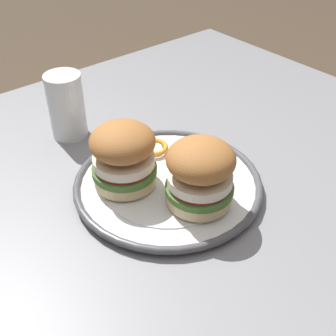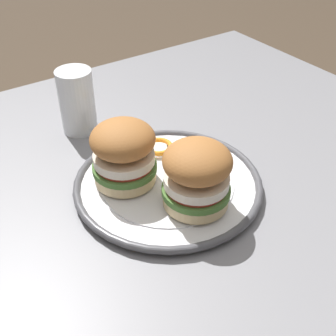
{
  "view_description": "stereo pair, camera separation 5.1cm",
  "coord_description": "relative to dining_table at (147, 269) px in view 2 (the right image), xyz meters",
  "views": [
    {
      "loc": [
        0.26,
        0.35,
        1.19
      ],
      "look_at": [
        -0.08,
        -0.05,
        0.78
      ],
      "focal_mm": 46.52,
      "sensor_mm": 36.0,
      "label": 1
    },
    {
      "loc": [
        0.22,
        0.38,
        1.19
      ],
      "look_at": [
        -0.08,
        -0.05,
        0.78
      ],
      "focal_mm": 46.52,
      "sensor_mm": 36.0,
      "label": 2
    }
  ],
  "objects": [
    {
      "name": "sandwich_half_left",
      "position": [
        -0.08,
        0.01,
        0.16
      ],
      "size": [
        0.13,
        0.13,
        0.1
      ],
      "color": "beige",
      "rests_on": "dinner_plate"
    },
    {
      "name": "dinner_plate",
      "position": [
        -0.08,
        -0.05,
        0.1
      ],
      "size": [
        0.29,
        0.29,
        0.02
      ],
      "color": "white",
      "rests_on": "dining_table"
    },
    {
      "name": "dining_table",
      "position": [
        0.0,
        0.0,
        0.0
      ],
      "size": [
        1.26,
        1.06,
        0.74
      ],
      "color": "gray",
      "rests_on": "ground"
    },
    {
      "name": "sandwich_half_right",
      "position": [
        -0.02,
        -0.09,
        0.16
      ],
      "size": [
        0.12,
        0.12,
        0.1
      ],
      "color": "beige",
      "rests_on": "dinner_plate"
    },
    {
      "name": "drinking_glass",
      "position": [
        -0.04,
        -0.29,
        0.14
      ],
      "size": [
        0.06,
        0.06,
        0.12
      ],
      "color": "white",
      "rests_on": "dining_table"
    },
    {
      "name": "orange_peel_strip_long",
      "position": [
        -0.13,
        -0.05,
        0.11
      ],
      "size": [
        0.05,
        0.08,
        0.01
      ],
      "color": "orange",
      "rests_on": "dinner_plate"
    },
    {
      "name": "orange_peel_curled",
      "position": [
        -0.11,
        -0.13,
        0.11
      ],
      "size": [
        0.06,
        0.06,
        0.01
      ],
      "color": "orange",
      "rests_on": "dinner_plate"
    }
  ]
}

